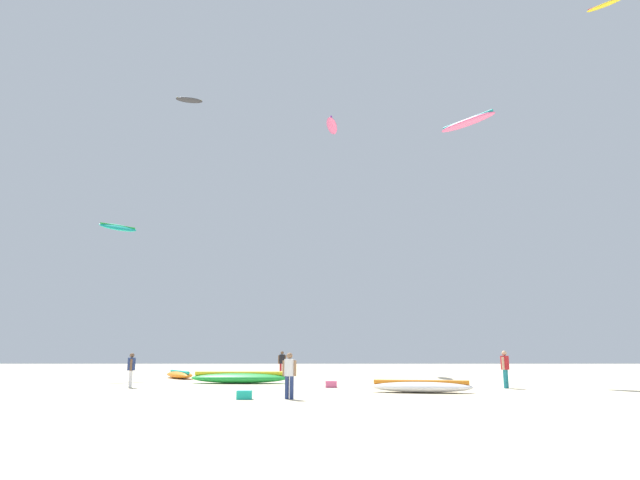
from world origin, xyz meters
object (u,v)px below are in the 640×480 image
(gear_bag, at_px, (242,395))
(kite_aloft_0, at_px, (187,100))
(kite_grounded_mid, at_px, (419,387))
(kite_aloft_3, at_px, (466,122))
(kite_aloft_2, at_px, (116,227))
(kite_aloft_4, at_px, (603,5))
(person_foreground, at_px, (288,372))
(cooler_box, at_px, (329,384))
(person_right, at_px, (129,367))
(person_midground, at_px, (503,366))
(kite_grounded_near, at_px, (238,378))
(person_left, at_px, (280,361))
(kite_aloft_1, at_px, (330,126))
(kite_grounded_far, at_px, (177,375))

(gear_bag, bearing_deg, kite_aloft_0, 109.50)
(kite_grounded_mid, relative_size, kite_aloft_3, 1.19)
(kite_aloft_2, xyz_separation_m, kite_aloft_4, (34.89, -1.68, 16.24))
(person_foreground, height_order, kite_aloft_4, kite_aloft_4)
(cooler_box, distance_m, kite_aloft_3, 19.37)
(person_right, xyz_separation_m, cooler_box, (9.96, 0.02, -0.82))
(kite_grounded_mid, distance_m, kite_aloft_4, 32.75)
(person_foreground, relative_size, person_right, 1.03)
(kite_aloft_2, bearing_deg, gear_bag, -54.51)
(person_midground, bearing_deg, kite_aloft_2, -164.44)
(kite_grounded_mid, bearing_deg, kite_grounded_near, 142.75)
(person_left, xyz_separation_m, kite_grounded_near, (-1.77, -8.77, -0.71))
(cooler_box, height_order, kite_aloft_1, kite_aloft_1)
(kite_aloft_0, height_order, kite_aloft_3, kite_aloft_0)
(kite_grounded_near, bearing_deg, person_midground, -16.23)
(kite_grounded_far, relative_size, gear_bag, 7.61)
(person_foreground, xyz_separation_m, person_right, (-8.24, 6.49, -0.03))
(person_left, relative_size, kite_grounded_near, 0.32)
(person_foreground, xyz_separation_m, kite_grounded_far, (-8.07, 15.45, -0.76))
(kite_grounded_far, relative_size, kite_aloft_1, 1.08)
(kite_aloft_3, distance_m, kite_aloft_4, 15.18)
(person_midground, xyz_separation_m, kite_grounded_mid, (-4.66, -2.82, -0.79))
(kite_grounded_mid, height_order, cooler_box, kite_grounded_mid)
(kite_grounded_mid, height_order, gear_bag, kite_grounded_mid)
(kite_grounded_mid, xyz_separation_m, kite_aloft_0, (-17.17, 24.70, 25.47))
(gear_bag, distance_m, kite_aloft_4, 38.08)
(person_foreground, height_order, gear_bag, person_foreground)
(kite_aloft_4, bearing_deg, person_left, 168.67)
(kite_aloft_2, distance_m, kite_aloft_4, 38.52)
(person_foreground, relative_size, cooler_box, 3.08)
(cooler_box, xyz_separation_m, kite_aloft_1, (0.57, 20.50, 22.50))
(person_left, bearing_deg, kite_grounded_near, 169.35)
(person_left, distance_m, kite_aloft_4, 34.96)
(person_foreground, height_order, person_right, person_foreground)
(person_left, bearing_deg, person_midground, -136.38)
(person_midground, height_order, kite_grounded_far, person_midground)
(gear_bag, xyz_separation_m, kite_aloft_0, (-9.91, 27.99, 25.57))
(cooler_box, height_order, kite_aloft_0, kite_aloft_0)
(person_left, bearing_deg, kite_grounded_mid, -154.57)
(kite_grounded_near, bearing_deg, cooler_box, -34.54)
(cooler_box, bearing_deg, person_left, 104.99)
(person_foreground, height_order, person_left, person_left)
(gear_bag, bearing_deg, cooler_box, 62.71)
(kite_grounded_near, bearing_deg, person_foreground, -71.55)
(person_left, distance_m, kite_aloft_0, 28.19)
(kite_aloft_4, bearing_deg, person_midground, -145.60)
(kite_grounded_near, height_order, kite_aloft_1, kite_aloft_1)
(gear_bag, bearing_deg, person_foreground, 2.56)
(kite_aloft_0, relative_size, kite_aloft_1, 0.68)
(kite_aloft_1, relative_size, kite_aloft_3, 1.01)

